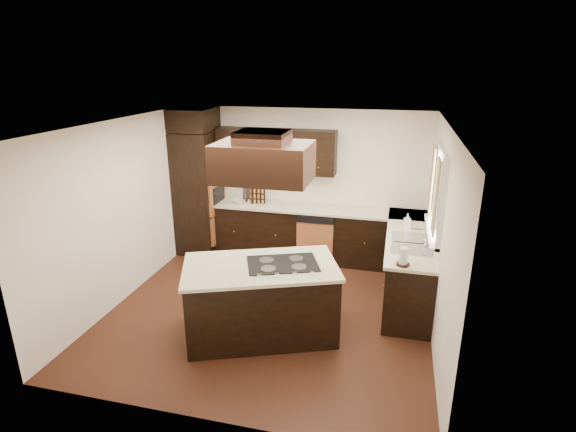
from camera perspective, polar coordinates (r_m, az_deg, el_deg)
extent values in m
cube|color=#542B19|center=(6.30, -2.23, -11.70)|extent=(4.20, 4.20, 0.02)
cube|color=silver|center=(5.47, -2.57, 11.67)|extent=(4.20, 4.20, 0.02)
cube|color=white|center=(7.72, 1.95, 4.28)|extent=(4.20, 0.02, 2.50)
cube|color=white|center=(3.96, -11.00, -10.88)|extent=(4.20, 0.02, 2.50)
cube|color=white|center=(6.64, -20.16, 0.66)|extent=(0.02, 4.20, 2.50)
cube|color=white|center=(5.59, 18.90, -2.54)|extent=(0.02, 4.20, 2.50)
cube|color=black|center=(7.95, -11.31, 2.92)|extent=(0.65, 0.75, 2.12)
cube|color=#B56739|center=(7.80, -9.00, 3.20)|extent=(0.05, 0.62, 0.78)
cube|color=black|center=(7.68, 1.66, -2.17)|extent=(2.93, 0.60, 0.88)
cube|color=black|center=(6.71, 14.97, -6.06)|extent=(0.60, 2.40, 0.88)
cube|color=beige|center=(7.51, 1.67, 1.07)|extent=(2.93, 0.63, 0.04)
cube|color=beige|center=(6.53, 15.18, -2.39)|extent=(0.63, 2.40, 0.04)
cube|color=black|center=(7.53, -1.52, 8.27)|extent=(2.00, 0.34, 0.72)
cube|color=#B56739|center=(7.37, 3.40, -3.48)|extent=(0.60, 0.05, 0.72)
cube|color=white|center=(5.99, 18.54, 2.93)|extent=(0.06, 1.32, 1.12)
cube|color=white|center=(5.99, 18.81, 2.91)|extent=(0.00, 1.20, 1.00)
cube|color=beige|center=(5.57, 18.27, 2.33)|extent=(0.02, 0.34, 0.90)
cube|color=beige|center=(6.38, 17.80, 4.41)|extent=(0.02, 0.34, 0.90)
cube|color=silver|center=(6.20, 15.37, -3.33)|extent=(0.52, 0.84, 0.01)
cube|color=black|center=(5.58, -3.43, -10.75)|extent=(1.98, 1.53, 0.88)
cube|color=beige|center=(5.37, -3.52, -6.47)|extent=(2.06, 1.61, 0.04)
cube|color=black|center=(5.38, -0.69, -6.07)|extent=(0.97, 0.82, 0.01)
cube|color=black|center=(4.98, -3.17, 6.86)|extent=(1.05, 0.72, 0.42)
cube|color=black|center=(4.93, -3.23, 9.99)|extent=(0.55, 0.50, 0.13)
cylinder|color=silver|center=(7.65, -5.25, 1.89)|extent=(0.15, 0.15, 0.10)
cone|color=silver|center=(7.60, -5.29, 3.19)|extent=(0.13, 0.13, 0.26)
cube|color=black|center=(7.66, -4.14, 2.60)|extent=(0.33, 0.20, 0.27)
imported|color=white|center=(7.73, -6.14, 1.90)|extent=(0.33, 0.33, 0.06)
imported|color=white|center=(6.71, 14.91, -0.62)|extent=(0.10, 0.10, 0.22)
cylinder|color=white|center=(5.48, 14.46, -5.02)|extent=(0.13, 0.13, 0.22)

